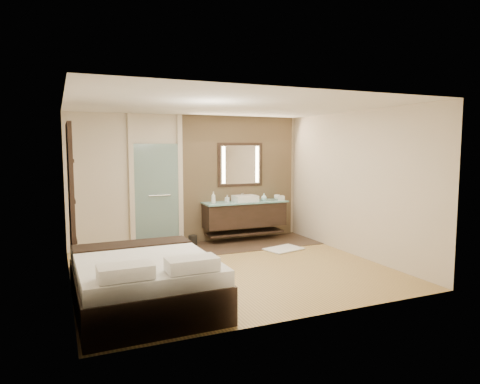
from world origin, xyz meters
name	(u,v)px	position (x,y,z in m)	size (l,w,h in m)	color
floor	(231,269)	(0.00, 0.00, 0.00)	(5.00, 5.00, 0.00)	olive
tile_strip	(229,245)	(0.60, 1.60, 0.01)	(3.80, 1.30, 0.01)	#372A1E
stone_wall	(239,178)	(1.10, 2.21, 1.35)	(2.60, 0.08, 2.70)	tan
vanity	(245,214)	(1.10, 1.92, 0.58)	(1.85, 0.55, 0.88)	black
mirror_unit	(240,165)	(1.10, 2.16, 1.65)	(1.06, 0.04, 0.96)	black
frosted_door	(157,191)	(-0.75, 2.20, 1.14)	(1.10, 0.12, 2.70)	#A8D5CE
shoji_partition	(72,200)	(-2.43, 0.60, 1.21)	(0.06, 1.20, 2.40)	black
bed	(145,281)	(-1.65, -1.14, 0.33)	(1.71, 2.12, 0.80)	black
bath_mat	(284,249)	(1.47, 0.84, 0.02)	(0.72, 0.50, 0.02)	white
waste_bin	(193,241)	(-0.10, 1.85, 0.11)	(0.18, 0.18, 0.23)	black
tissue_box	(281,198)	(1.92, 1.77, 0.92)	(0.12, 0.12, 0.10)	silver
soap_bottle_a	(213,198)	(0.36, 1.87, 0.99)	(0.09, 0.09, 0.24)	silver
soap_bottle_b	(227,199)	(0.70, 1.94, 0.94)	(0.07, 0.07, 0.16)	#B2B2B2
soap_bottle_c	(264,197)	(1.55, 1.90, 0.94)	(0.12, 0.12, 0.16)	#B9E8E9
cup	(277,197)	(1.92, 1.97, 0.92)	(0.13, 0.13, 0.10)	white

